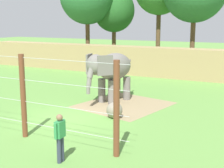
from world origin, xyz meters
TOP-DOWN VIEW (x-y plane):
  - ground_plane at (0.00, 0.00)m, footprint 120.00×120.00m
  - dirt_patch at (1.49, 3.80)m, footprint 5.16×5.46m
  - embankment_wall at (0.00, 13.82)m, footprint 36.00×1.80m
  - elephant at (0.50, 4.12)m, footprint 1.98×3.84m
  - enrichment_ball at (2.14, 1.34)m, footprint 0.79×0.79m
  - cable_fence at (0.02, -2.63)m, footprint 9.49×0.22m
  - zookeeper at (2.81, -3.93)m, footprint 0.23×0.58m
  - tree_right_of_centre at (-6.99, 19.05)m, footprint 4.39×4.39m

SIDE VIEW (x-z plane):
  - ground_plane at x=0.00m, z-range 0.00..0.00m
  - dirt_patch at x=1.49m, z-range 0.00..0.01m
  - enrichment_ball at x=2.14m, z-range 0.00..0.79m
  - zookeeper at x=2.81m, z-range 0.09..1.76m
  - embankment_wall at x=0.00m, z-range 0.00..2.45m
  - cable_fence at x=0.02m, z-range 0.01..3.40m
  - elephant at x=0.50m, z-range 0.47..3.36m
  - tree_right_of_centre at x=-6.99m, z-range 1.69..9.75m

